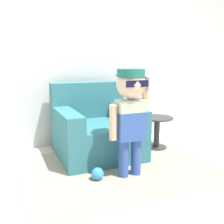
# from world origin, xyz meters

# --- Properties ---
(ground_plane) EXTENTS (10.00, 10.00, 0.00)m
(ground_plane) POSITION_xyz_m (0.00, 0.00, 0.00)
(ground_plane) COLOR beige
(wall_back) EXTENTS (10.00, 0.05, 2.60)m
(wall_back) POSITION_xyz_m (0.00, 0.62, 1.30)
(wall_back) COLOR silver
(wall_back) RESTS_ON ground_plane
(armchair) EXTENTS (0.94, 0.94, 0.86)m
(armchair) POSITION_xyz_m (0.16, 0.08, 0.31)
(armchair) COLOR teal
(armchair) RESTS_ON ground_plane
(person_child) EXTENTS (0.43, 0.32, 1.06)m
(person_child) POSITION_xyz_m (0.26, -0.64, 0.71)
(person_child) COLOR #3356AD
(person_child) RESTS_ON ground_plane
(side_table) EXTENTS (0.41, 0.41, 0.41)m
(side_table) POSITION_xyz_m (0.96, -0.03, 0.25)
(side_table) COLOR #333333
(side_table) RESTS_ON ground_plane
(rug) EXTENTS (1.97, 1.47, 0.01)m
(rug) POSITION_xyz_m (0.21, -0.43, 0.00)
(rug) COLOR #9E9384
(rug) RESTS_ON ground_plane
(toy_ball) EXTENTS (0.12, 0.12, 0.12)m
(toy_ball) POSITION_xyz_m (-0.07, -0.61, 0.06)
(toy_ball) COLOR #3399D1
(toy_ball) RESTS_ON ground_plane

